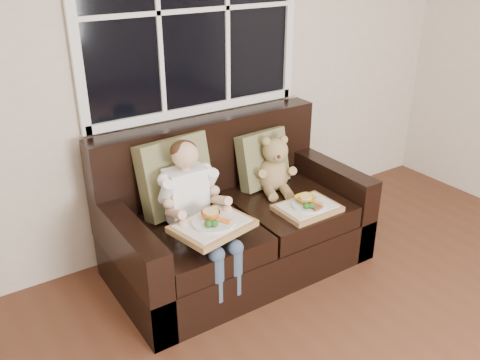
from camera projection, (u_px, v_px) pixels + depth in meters
window_back at (193, 10)px, 3.24m from camera, size 1.62×0.04×1.37m
loveseat at (233, 223)px, 3.46m from camera, size 1.70×0.92×0.96m
pillow_left at (175, 175)px, 3.24m from camera, size 0.51×0.29×0.50m
pillow_right at (263, 159)px, 3.60m from camera, size 0.41×0.22×0.41m
child at (194, 200)px, 3.05m from camera, size 0.36×0.59×0.82m
teddy_bear at (275, 168)px, 3.54m from camera, size 0.29×0.35×0.42m
tray_left at (212, 224)px, 2.91m from camera, size 0.49×0.41×0.10m
tray_right at (307, 207)px, 3.31m from camera, size 0.39×0.30×0.09m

